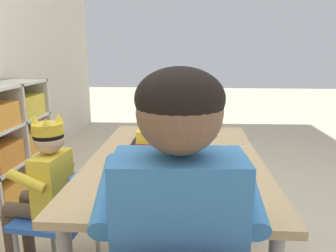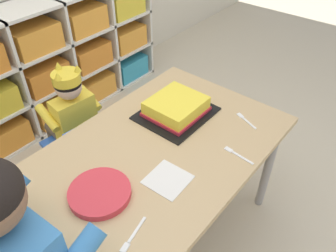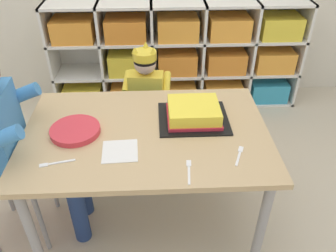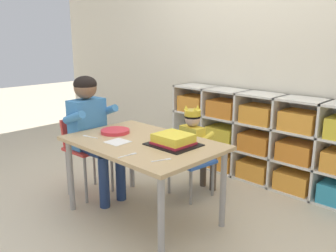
{
  "view_description": "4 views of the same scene",
  "coord_description": "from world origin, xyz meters",
  "px_view_note": "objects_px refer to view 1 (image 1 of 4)",
  "views": [
    {
      "loc": [
        -1.32,
        -0.06,
        1.08
      ],
      "look_at": [
        0.1,
        0.04,
        0.73
      ],
      "focal_mm": 33.47,
      "sensor_mm": 36.0,
      "label": 1
    },
    {
      "loc": [
        -0.78,
        -0.69,
        1.6
      ],
      "look_at": [
        0.07,
        0.0,
        0.69
      ],
      "focal_mm": 36.37,
      "sensor_mm": 36.0,
      "label": 2
    },
    {
      "loc": [
        0.04,
        -1.28,
        1.56
      ],
      "look_at": [
        0.1,
        -0.02,
        0.65
      ],
      "focal_mm": 36.47,
      "sensor_mm": 36.0,
      "label": 3
    },
    {
      "loc": [
        1.86,
        -1.65,
        1.36
      ],
      "look_at": [
        0.17,
        0.09,
        0.74
      ],
      "focal_mm": 37.61,
      "sensor_mm": 36.0,
      "label": 4
    }
  ],
  "objects_px": {
    "birthday_cake_on_tray": "(161,136)",
    "fork_near_child_seat": "(212,134)",
    "adult_helper_seated": "(178,223)",
    "child_with_crown": "(44,179)",
    "fork_near_cake_tray": "(233,146)",
    "activity_table": "(176,171)",
    "classroom_chair_blue": "(68,210)",
    "paper_plate_stack": "(171,184)",
    "fork_by_napkin": "(235,196)"
  },
  "relations": [
    {
      "from": "child_with_crown",
      "to": "fork_by_napkin",
      "type": "xyz_separation_m",
      "value": [
        -0.37,
        -0.82,
        0.13
      ]
    },
    {
      "from": "child_with_crown",
      "to": "adult_helper_seated",
      "type": "height_order",
      "value": "adult_helper_seated"
    },
    {
      "from": "paper_plate_stack",
      "to": "child_with_crown",
      "type": "bearing_deg",
      "value": 62.29
    },
    {
      "from": "classroom_chair_blue",
      "to": "paper_plate_stack",
      "type": "xyz_separation_m",
      "value": [
        -0.31,
        -0.51,
        0.29
      ]
    },
    {
      "from": "classroom_chair_blue",
      "to": "child_with_crown",
      "type": "distance_m",
      "value": 0.18
    },
    {
      "from": "fork_by_napkin",
      "to": "classroom_chair_blue",
      "type": "bearing_deg",
      "value": 50.89
    },
    {
      "from": "activity_table",
      "to": "adult_helper_seated",
      "type": "relative_size",
      "value": 1.09
    },
    {
      "from": "classroom_chair_blue",
      "to": "child_with_crown",
      "type": "xyz_separation_m",
      "value": [
        0.01,
        0.1,
        0.15
      ]
    },
    {
      "from": "classroom_chair_blue",
      "to": "child_with_crown",
      "type": "relative_size",
      "value": 0.72
    },
    {
      "from": "birthday_cake_on_tray",
      "to": "fork_near_child_seat",
      "type": "bearing_deg",
      "value": -58.92
    },
    {
      "from": "paper_plate_stack",
      "to": "birthday_cake_on_tray",
      "type": "bearing_deg",
      "value": 8.85
    },
    {
      "from": "fork_near_cake_tray",
      "to": "fork_near_child_seat",
      "type": "xyz_separation_m",
      "value": [
        0.22,
        0.09,
        0.0
      ]
    },
    {
      "from": "classroom_chair_blue",
      "to": "fork_near_child_seat",
      "type": "bearing_deg",
      "value": 126.69
    },
    {
      "from": "child_with_crown",
      "to": "adult_helper_seated",
      "type": "relative_size",
      "value": 0.76
    },
    {
      "from": "child_with_crown",
      "to": "fork_near_cake_tray",
      "type": "relative_size",
      "value": 5.72
    },
    {
      "from": "birthday_cake_on_tray",
      "to": "fork_near_cake_tray",
      "type": "xyz_separation_m",
      "value": [
        -0.06,
        -0.36,
        -0.03
      ]
    },
    {
      "from": "child_with_crown",
      "to": "fork_near_child_seat",
      "type": "distance_m",
      "value": 0.91
    },
    {
      "from": "child_with_crown",
      "to": "adult_helper_seated",
      "type": "xyz_separation_m",
      "value": [
        -0.6,
        -0.65,
        0.16
      ]
    },
    {
      "from": "child_with_crown",
      "to": "birthday_cake_on_tray",
      "type": "bearing_deg",
      "value": 120.12
    },
    {
      "from": "child_with_crown",
      "to": "fork_near_cake_tray",
      "type": "bearing_deg",
      "value": 107.54
    },
    {
      "from": "adult_helper_seated",
      "to": "fork_near_child_seat",
      "type": "bearing_deg",
      "value": -102.54
    },
    {
      "from": "birthday_cake_on_tray",
      "to": "fork_by_napkin",
      "type": "xyz_separation_m",
      "value": [
        -0.6,
        -0.3,
        -0.03
      ]
    },
    {
      "from": "paper_plate_stack",
      "to": "fork_by_napkin",
      "type": "xyz_separation_m",
      "value": [
        -0.05,
        -0.21,
        -0.01
      ]
    },
    {
      "from": "birthday_cake_on_tray",
      "to": "fork_near_child_seat",
      "type": "relative_size",
      "value": 2.66
    },
    {
      "from": "fork_near_cake_tray",
      "to": "fork_by_napkin",
      "type": "xyz_separation_m",
      "value": [
        -0.55,
        0.07,
        0.0
      ]
    },
    {
      "from": "child_with_crown",
      "to": "paper_plate_stack",
      "type": "xyz_separation_m",
      "value": [
        -0.32,
        -0.61,
        0.14
      ]
    },
    {
      "from": "child_with_crown",
      "to": "fork_near_child_seat",
      "type": "height_order",
      "value": "child_with_crown"
    },
    {
      "from": "paper_plate_stack",
      "to": "fork_near_cake_tray",
      "type": "distance_m",
      "value": 0.57
    },
    {
      "from": "fork_near_cake_tray",
      "to": "fork_near_child_seat",
      "type": "bearing_deg",
      "value": 116.11
    },
    {
      "from": "paper_plate_stack",
      "to": "fork_near_child_seat",
      "type": "xyz_separation_m",
      "value": [
        0.72,
        -0.19,
        -0.01
      ]
    },
    {
      "from": "activity_table",
      "to": "birthday_cake_on_tray",
      "type": "distance_m",
      "value": 0.26
    },
    {
      "from": "activity_table",
      "to": "classroom_chair_blue",
      "type": "distance_m",
      "value": 0.55
    },
    {
      "from": "fork_near_cake_tray",
      "to": "paper_plate_stack",
      "type": "bearing_deg",
      "value": -114.34
    },
    {
      "from": "fork_near_cake_tray",
      "to": "activity_table",
      "type": "bearing_deg",
      "value": -143.2
    },
    {
      "from": "fork_by_napkin",
      "to": "fork_near_child_seat",
      "type": "relative_size",
      "value": 1.15
    },
    {
      "from": "activity_table",
      "to": "adult_helper_seated",
      "type": "height_order",
      "value": "adult_helper_seated"
    },
    {
      "from": "activity_table",
      "to": "fork_by_napkin",
      "type": "height_order",
      "value": "fork_by_napkin"
    },
    {
      "from": "fork_by_napkin",
      "to": "fork_near_child_seat",
      "type": "distance_m",
      "value": 0.77
    },
    {
      "from": "paper_plate_stack",
      "to": "fork_near_child_seat",
      "type": "relative_size",
      "value": 1.81
    },
    {
      "from": "adult_helper_seated",
      "to": "fork_near_child_seat",
      "type": "relative_size",
      "value": 8.31
    },
    {
      "from": "classroom_chair_blue",
      "to": "paper_plate_stack",
      "type": "relative_size",
      "value": 2.53
    },
    {
      "from": "child_with_crown",
      "to": "adult_helper_seated",
      "type": "bearing_deg",
      "value": 53.59
    },
    {
      "from": "fork_near_child_seat",
      "to": "activity_table",
      "type": "bearing_deg",
      "value": -93.69
    },
    {
      "from": "fork_near_child_seat",
      "to": "paper_plate_stack",
      "type": "bearing_deg",
      "value": -82.87
    },
    {
      "from": "birthday_cake_on_tray",
      "to": "fork_near_child_seat",
      "type": "distance_m",
      "value": 0.32
    },
    {
      "from": "fork_near_child_seat",
      "to": "fork_near_cake_tray",
      "type": "bearing_deg",
      "value": -46.76
    },
    {
      "from": "paper_plate_stack",
      "to": "fork_near_cake_tray",
      "type": "xyz_separation_m",
      "value": [
        0.5,
        -0.28,
        -0.01
      ]
    },
    {
      "from": "adult_helper_seated",
      "to": "activity_table",
      "type": "bearing_deg",
      "value": -90.49
    },
    {
      "from": "child_with_crown",
      "to": "fork_near_cake_tray",
      "type": "xyz_separation_m",
      "value": [
        0.18,
        -0.89,
        0.13
      ]
    },
    {
      "from": "activity_table",
      "to": "child_with_crown",
      "type": "height_order",
      "value": "child_with_crown"
    }
  ]
}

